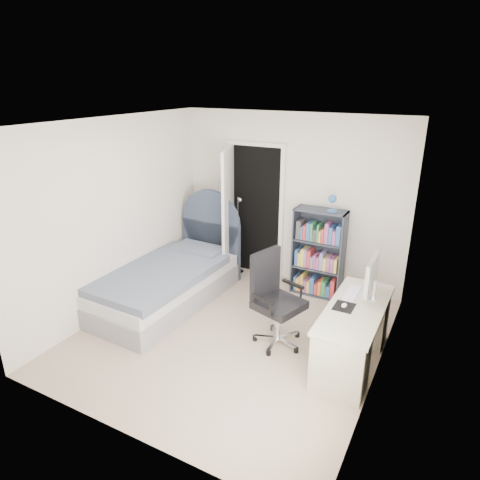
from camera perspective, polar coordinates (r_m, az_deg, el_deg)
The scene contains 8 objects.
room_shell at distance 4.77m, azimuth -1.27°, elevation 0.26°, with size 3.50×3.70×2.60m.
door at distance 6.44m, azimuth -0.26°, elevation 3.72°, with size 0.92×0.79×2.06m.
bed at distance 6.01m, azimuth -9.20°, elevation -5.27°, with size 1.13×2.27×1.37m.
nightstand at distance 6.89m, azimuth -3.46°, elevation -0.87°, with size 0.40×0.40×0.59m.
floor_lamp at distance 6.68m, azimuth -0.17°, elevation -0.38°, with size 0.18×0.18×1.25m.
bookcase at distance 6.10m, azimuth 10.40°, elevation -2.04°, with size 0.70×0.30×1.49m.
desk at distance 4.83m, azimuth 14.90°, elevation -11.80°, with size 0.56×1.40×1.15m.
office_chair at distance 4.94m, azimuth 4.48°, elevation -7.19°, with size 0.62×0.63×1.11m.
Camera 1 is at (2.19, -3.89, 2.92)m, focal length 32.00 mm.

